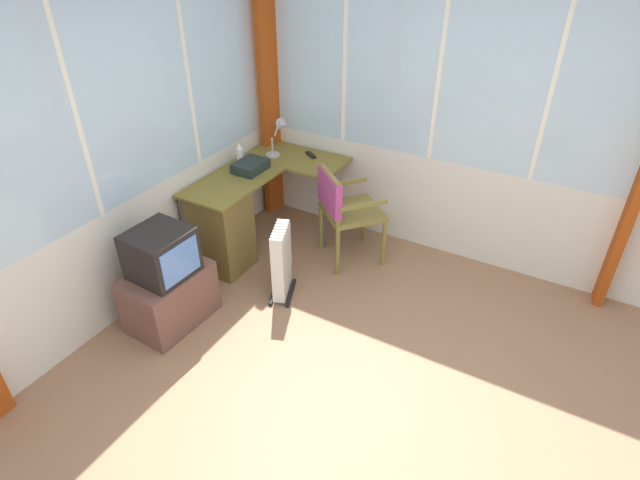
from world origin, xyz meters
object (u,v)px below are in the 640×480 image
object	(u,v)px
wooden_armchair	(341,204)
desk	(228,222)
tv_remote	(311,155)
space_heater	(282,260)
tv_on_stand	(167,283)
spray_bottle	(240,155)
desk_lamp	(281,131)
paper_tray	(250,166)

from	to	relation	value
wooden_armchair	desk	bearing A→B (deg)	121.56
tv_remote	space_heater	bearing A→B (deg)	-127.61
tv_on_stand	wooden_armchair	bearing A→B (deg)	-28.32
wooden_armchair	tv_on_stand	size ratio (longest dim) A/B	1.08
wooden_armchair	tv_on_stand	distance (m)	1.60
space_heater	desk	bearing A→B (deg)	77.56
spray_bottle	wooden_armchair	xyz separation A→B (m)	(0.09, -1.00, -0.28)
desk	tv_remote	xyz separation A→B (m)	(0.93, -0.31, 0.35)
spray_bottle	space_heater	bearing A→B (deg)	-125.71
desk_lamp	spray_bottle	bearing A→B (deg)	154.87
tv_remote	spray_bottle	xyz separation A→B (m)	(-0.50, 0.46, 0.09)
space_heater	tv_on_stand	bearing A→B (deg)	142.04
desk_lamp	wooden_armchair	xyz separation A→B (m)	(-0.31, -0.81, -0.40)
spray_bottle	space_heater	world-z (taller)	spray_bottle
paper_tray	tv_on_stand	size ratio (longest dim) A/B	0.37
space_heater	spray_bottle	bearing A→B (deg)	54.29
desk	tv_remote	bearing A→B (deg)	-18.51
tv_remote	wooden_armchair	bearing A→B (deg)	-92.99
paper_tray	space_heater	xyz separation A→B (m)	(-0.53, -0.66, -0.48)
desk_lamp	tv_remote	size ratio (longest dim) A/B	2.35
desk_lamp	paper_tray	world-z (taller)	desk_lamp
tv_remote	wooden_armchair	xyz separation A→B (m)	(-0.41, -0.54, -0.19)
paper_tray	tv_on_stand	distance (m)	1.33
paper_tray	wooden_armchair	size ratio (longest dim) A/B	0.34
desk_lamp	tv_remote	bearing A→B (deg)	-70.20
tv_remote	tv_on_stand	xyz separation A→B (m)	(-1.80, 0.21, -0.41)
desk_lamp	spray_bottle	xyz separation A→B (m)	(-0.40, 0.19, -0.12)
tv_remote	paper_tray	distance (m)	0.63
spray_bottle	tv_on_stand	xyz separation A→B (m)	(-1.31, -0.25, -0.50)
desk	wooden_armchair	bearing A→B (deg)	-58.44
tv_remote	tv_on_stand	bearing A→B (deg)	-152.40
tv_on_stand	space_heater	size ratio (longest dim) A/B	1.27
desk	tv_on_stand	size ratio (longest dim) A/B	1.73
tv_remote	wooden_armchair	world-z (taller)	wooden_armchair
desk_lamp	paper_tray	xyz separation A→B (m)	(-0.45, 0.04, -0.18)
desk_lamp	spray_bottle	world-z (taller)	desk_lamp
spray_bottle	tv_remote	bearing A→B (deg)	-42.61
desk_lamp	wooden_armchair	size ratio (longest dim) A/B	0.40
spray_bottle	tv_on_stand	distance (m)	1.42
paper_tray	desk_lamp	bearing A→B (deg)	-4.69
spray_bottle	tv_on_stand	bearing A→B (deg)	-169.36
paper_tray	space_heater	distance (m)	0.97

